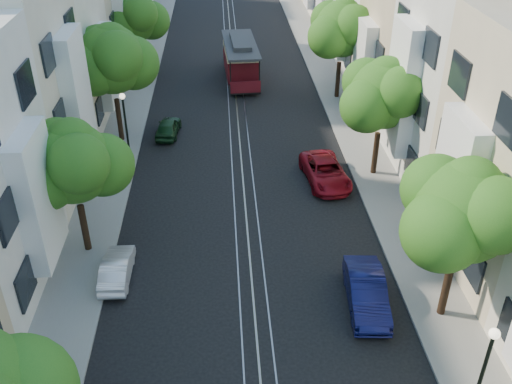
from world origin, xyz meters
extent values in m
plane|color=black|center=(0.00, 28.00, 0.00)|extent=(200.00, 200.00, 0.00)
cube|color=gray|center=(7.25, 28.00, 0.06)|extent=(2.50, 80.00, 0.12)
cube|color=gray|center=(-7.25, 28.00, 0.06)|extent=(2.50, 80.00, 0.12)
cube|color=gray|center=(-0.55, 28.00, 0.01)|extent=(0.06, 80.00, 0.02)
cube|color=gray|center=(0.00, 28.00, 0.01)|extent=(0.06, 80.00, 0.02)
cube|color=gray|center=(0.55, 28.00, 0.01)|extent=(0.06, 80.00, 0.02)
cube|color=tan|center=(0.00, 28.00, 0.00)|extent=(0.08, 80.00, 0.01)
cube|color=white|center=(8.20, 12.00, 4.20)|extent=(0.90, 3.04, 5.50)
cube|color=silver|center=(12.00, 20.00, 6.00)|extent=(7.00, 8.00, 12.00)
cube|color=white|center=(8.20, 20.00, 5.04)|extent=(0.90, 3.04, 6.60)
cube|color=#C6B28C|center=(12.00, 28.00, 4.50)|extent=(7.00, 8.00, 9.00)
cube|color=white|center=(8.20, 28.00, 3.78)|extent=(0.90, 3.04, 4.95)
cube|color=white|center=(12.00, 36.00, 5.25)|extent=(7.00, 8.00, 10.50)
cube|color=white|center=(8.20, 36.00, 4.41)|extent=(0.90, 3.04, 5.78)
cube|color=white|center=(-8.20, 12.00, 4.12)|extent=(0.90, 3.04, 5.39)
cube|color=white|center=(-8.20, 20.00, 4.94)|extent=(0.90, 3.04, 6.47)
cube|color=silver|center=(-12.00, 28.00, 4.41)|extent=(7.00, 8.00, 8.82)
cube|color=white|center=(-8.20, 28.00, 3.70)|extent=(0.90, 3.04, 4.85)
cube|color=beige|center=(-12.00, 36.00, 5.14)|extent=(7.00, 8.00, 10.29)
cube|color=white|center=(-8.20, 36.00, 4.32)|extent=(0.90, 3.04, 5.66)
cylinder|color=black|center=(7.20, 9.00, 1.34)|extent=(0.30, 0.30, 2.45)
sphere|color=#1F5715|center=(7.20, 9.00, 4.81)|extent=(3.64, 3.64, 3.64)
sphere|color=#1F5715|center=(8.30, 9.50, 4.41)|extent=(2.91, 2.91, 2.91)
sphere|color=#1F5715|center=(6.25, 8.30, 4.51)|extent=(2.84, 2.84, 2.84)
sphere|color=#1F5715|center=(7.30, 9.10, 5.71)|extent=(2.18, 2.18, 2.18)
cylinder|color=black|center=(7.20, 20.00, 1.31)|extent=(0.30, 0.30, 2.38)
sphere|color=#1F5715|center=(7.20, 20.00, 4.68)|extent=(3.54, 3.54, 3.54)
sphere|color=#1F5715|center=(8.30, 20.50, 4.28)|extent=(2.83, 2.83, 2.83)
sphere|color=#1F5715|center=(6.25, 19.30, 4.38)|extent=(2.76, 2.76, 2.76)
sphere|color=#1F5715|center=(7.30, 20.10, 5.58)|extent=(2.12, 2.12, 2.12)
cylinder|color=black|center=(7.20, 31.00, 1.38)|extent=(0.30, 0.30, 2.52)
sphere|color=#1F5715|center=(7.20, 31.00, 4.94)|extent=(3.74, 3.74, 3.74)
sphere|color=#1F5715|center=(8.30, 31.50, 4.54)|extent=(3.00, 3.00, 3.00)
sphere|color=#1F5715|center=(6.25, 30.30, 4.64)|extent=(2.92, 2.92, 2.92)
sphere|color=#1F5715|center=(7.30, 31.10, 5.84)|extent=(2.25, 2.25, 2.25)
cylinder|color=black|center=(-7.20, 14.00, 1.26)|extent=(0.30, 0.30, 2.27)
sphere|color=#1F5715|center=(-7.20, 14.00, 4.47)|extent=(3.38, 3.38, 3.38)
sphere|color=#1F5715|center=(-6.10, 14.50, 4.07)|extent=(2.70, 2.70, 2.70)
sphere|color=#1F5715|center=(-8.15, 13.30, 4.17)|extent=(2.64, 2.64, 2.64)
sphere|color=#1F5715|center=(-7.10, 14.10, 5.38)|extent=(2.03, 2.03, 2.03)
cylinder|color=black|center=(-7.20, 25.00, 1.43)|extent=(0.30, 0.30, 2.62)
sphere|color=#1F5715|center=(-7.20, 25.00, 5.14)|extent=(3.90, 3.90, 3.90)
sphere|color=#1F5715|center=(-6.10, 25.50, 4.74)|extent=(3.12, 3.12, 3.12)
sphere|color=#1F5715|center=(-8.15, 24.30, 4.84)|extent=(3.04, 3.04, 3.04)
sphere|color=#1F5715|center=(-7.10, 25.10, 6.04)|extent=(2.34, 2.34, 2.34)
cylinder|color=black|center=(-7.20, 36.00, 1.31)|extent=(0.30, 0.30, 2.38)
sphere|color=#1F5715|center=(-7.20, 36.00, 4.68)|extent=(3.54, 3.54, 3.54)
sphere|color=#1F5715|center=(-6.10, 36.50, 4.28)|extent=(2.83, 2.83, 2.83)
sphere|color=#1F5715|center=(-8.15, 35.30, 4.38)|extent=(2.76, 2.76, 2.76)
sphere|color=#1F5715|center=(-7.10, 36.10, 5.58)|extent=(2.12, 2.12, 2.12)
cylinder|color=black|center=(6.30, 4.00, 2.12)|extent=(0.12, 0.12, 4.00)
sphere|color=#FFF2CC|center=(6.30, 4.00, 4.12)|extent=(0.32, 0.32, 0.32)
cylinder|color=black|center=(-6.30, 22.00, 2.12)|extent=(0.12, 0.12, 4.00)
sphere|color=#FFF2CC|center=(-6.30, 22.00, 4.12)|extent=(0.32, 0.32, 0.32)
cube|color=black|center=(0.50, 35.08, 0.42)|extent=(2.55, 7.60, 0.28)
cube|color=#550E15|center=(0.50, 35.08, 1.55)|extent=(2.49, 4.80, 2.25)
cube|color=beige|center=(0.50, 35.08, 2.39)|extent=(2.54, 4.85, 0.56)
cube|color=#2D2D30|center=(0.50, 35.08, 2.76)|extent=(2.73, 7.61, 0.17)
cube|color=#2D2D30|center=(0.50, 35.08, 3.00)|extent=(1.53, 4.28, 0.33)
imported|color=#0C0F40|center=(4.40, 9.72, 0.66)|extent=(1.69, 4.12, 1.33)
imported|color=maroon|center=(4.40, 19.36, 0.61)|extent=(2.50, 4.60, 1.23)
imported|color=silver|center=(-5.60, 11.99, 0.53)|extent=(1.15, 3.22, 1.06)
imported|color=#16371C|center=(-4.40, 25.67, 0.54)|extent=(1.60, 3.31, 1.09)
camera|label=1|loc=(-0.98, -6.87, 15.68)|focal=40.00mm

